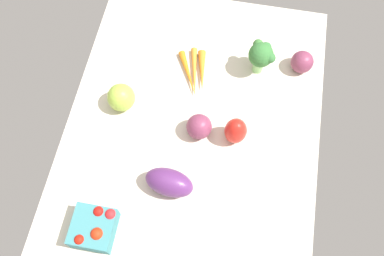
# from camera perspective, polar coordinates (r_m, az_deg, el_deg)

# --- Properties ---
(tablecloth) EXTENTS (1.04, 0.76, 0.02)m
(tablecloth) POSITION_cam_1_polar(r_m,az_deg,el_deg) (1.27, -0.00, -0.57)
(tablecloth) COLOR beige
(tablecloth) RESTS_ON ground
(carrot_bunch) EXTENTS (0.18, 0.11, 0.03)m
(carrot_bunch) POSITION_cam_1_polar(r_m,az_deg,el_deg) (1.34, 0.47, 7.64)
(carrot_bunch) COLOR orange
(carrot_bunch) RESTS_ON tablecloth
(red_onion_center) EXTENTS (0.08, 0.08, 0.08)m
(red_onion_center) POSITION_cam_1_polar(r_m,az_deg,el_deg) (1.22, 0.95, 0.07)
(red_onion_center) COLOR #7D3551
(red_onion_center) RESTS_ON tablecloth
(bell_pepper_red) EXTENTS (0.08, 0.08, 0.10)m
(bell_pepper_red) POSITION_cam_1_polar(r_m,az_deg,el_deg) (1.21, 5.97, -0.42)
(bell_pepper_red) COLOR red
(bell_pepper_red) RESTS_ON tablecloth
(red_onion_near_basket) EXTENTS (0.07, 0.07, 0.07)m
(red_onion_near_basket) POSITION_cam_1_polar(r_m,az_deg,el_deg) (1.38, 14.79, 8.72)
(red_onion_near_basket) COLOR #7E3551
(red_onion_near_basket) RESTS_ON tablecloth
(eggplant) EXTENTS (0.09, 0.15, 0.08)m
(eggplant) POSITION_cam_1_polar(r_m,az_deg,el_deg) (1.16, -3.13, -7.43)
(eggplant) COLOR #5E2C6A
(eggplant) RESTS_ON tablecloth
(berry_basket) EXTENTS (0.11, 0.11, 0.07)m
(berry_basket) POSITION_cam_1_polar(r_m,az_deg,el_deg) (1.17, -13.20, -13.12)
(berry_basket) COLOR teal
(berry_basket) RESTS_ON tablecloth
(broccoli_head) EXTENTS (0.08, 0.08, 0.12)m
(broccoli_head) POSITION_cam_1_polar(r_m,az_deg,el_deg) (1.32, 9.45, 9.82)
(broccoli_head) COLOR #91D07F
(broccoli_head) RESTS_ON tablecloth
(heirloom_tomato_green) EXTENTS (0.08, 0.08, 0.08)m
(heirloom_tomato_green) POSITION_cam_1_polar(r_m,az_deg,el_deg) (1.28, -9.65, 4.14)
(heirloom_tomato_green) COLOR #9EC142
(heirloom_tomato_green) RESTS_ON tablecloth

